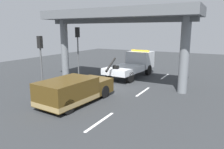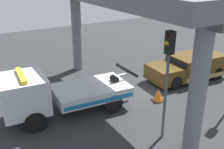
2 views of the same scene
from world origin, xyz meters
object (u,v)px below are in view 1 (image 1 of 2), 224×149
traffic_light_far (78,42)px  traffic_cone_orange (90,82)px  traffic_light_near (41,51)px  towed_van_green (74,91)px  tow_truck_white (134,64)px

traffic_light_far → traffic_cone_orange: 4.57m
traffic_light_far → traffic_light_near: bearing=180.0°
towed_van_green → traffic_light_near: bearing=71.5°
tow_truck_white → traffic_light_near: (-7.82, 4.20, 1.74)m
towed_van_green → traffic_cone_orange: (3.83, 1.44, -0.43)m
tow_truck_white → traffic_cone_orange: 5.64m
traffic_light_near → traffic_light_far: traffic_light_far is taller
towed_van_green → traffic_light_near: traffic_light_near is taller
towed_van_green → traffic_cone_orange: size_ratio=7.28×
tow_truck_white → traffic_light_near: 9.05m
traffic_light_far → traffic_cone_orange: traffic_light_far is taller
towed_van_green → traffic_cone_orange: bearing=20.5°
tow_truck_white → traffic_light_far: 5.79m
tow_truck_white → traffic_cone_orange: bearing=164.4°
tow_truck_white → traffic_light_far: (-3.32, 4.20, 2.20)m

